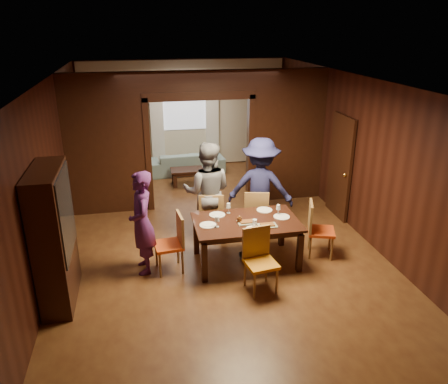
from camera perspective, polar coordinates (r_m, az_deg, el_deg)
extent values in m
plane|color=#4E2816|center=(8.32, -1.31, -5.81)|extent=(9.00, 9.00, 0.00)
cube|color=silver|center=(7.46, -1.50, 14.43)|extent=(5.50, 9.00, 0.02)
cube|color=black|center=(12.09, -5.21, 10.09)|extent=(5.50, 0.02, 2.90)
cube|color=black|center=(7.80, -21.72, 2.27)|extent=(0.02, 9.00, 2.90)
cube|color=black|center=(8.66, 16.89, 4.68)|extent=(0.02, 9.00, 2.90)
cube|color=black|center=(9.29, -14.98, 4.37)|extent=(1.65, 0.15, 2.40)
cube|color=black|center=(9.80, 8.14, 5.78)|extent=(1.65, 0.15, 2.40)
cube|color=black|center=(9.05, -3.30, 14.04)|extent=(5.50, 0.15, 0.50)
cube|color=beige|center=(12.06, -5.19, 10.06)|extent=(5.40, 0.04, 2.85)
imported|color=#51205F|center=(7.00, -10.66, -3.98)|extent=(0.45, 0.65, 1.69)
imported|color=slate|center=(7.88, -2.20, -0.02)|extent=(1.05, 0.91, 1.86)
imported|color=#1D1E48|center=(8.09, 4.79, 0.57)|extent=(1.39, 1.10, 1.88)
imported|color=#7EA1A5|center=(11.75, -4.87, 3.90)|extent=(2.01, 0.90, 0.57)
imported|color=black|center=(7.23, 3.24, -3.21)|extent=(0.30, 0.30, 0.07)
cube|color=black|center=(7.33, 2.90, -6.49)|extent=(1.71, 1.07, 0.76)
cube|color=black|center=(10.89, -4.82, 2.00)|extent=(0.80, 0.50, 0.40)
cube|color=black|center=(6.55, -21.32, -5.53)|extent=(0.40, 1.20, 2.00)
cube|color=black|center=(9.17, 14.93, 3.18)|extent=(0.06, 0.90, 2.10)
cube|color=silver|center=(11.98, -5.21, 11.21)|extent=(1.20, 0.03, 1.30)
cube|color=white|center=(11.98, -8.73, 8.85)|extent=(0.35, 0.06, 2.40)
cube|color=white|center=(12.14, -1.56, 9.25)|extent=(0.35, 0.06, 2.40)
cylinder|color=white|center=(7.00, -2.11, -4.33)|extent=(0.27, 0.27, 0.01)
cylinder|color=silver|center=(7.36, -0.89, -3.00)|extent=(0.27, 0.27, 0.01)
cylinder|color=white|center=(7.57, 5.30, -2.35)|extent=(0.27, 0.27, 0.01)
cylinder|color=white|center=(7.35, 7.54, -3.21)|extent=(0.27, 0.27, 0.01)
cylinder|color=white|center=(6.87, 3.92, -4.91)|extent=(0.27, 0.27, 0.01)
cube|color=gray|center=(7.09, 3.00, -3.92)|extent=(0.30, 0.20, 0.04)
cube|color=gray|center=(7.00, 5.69, -4.32)|extent=(0.30, 0.20, 0.04)
cylinder|color=silver|center=(6.91, 4.03, -4.14)|extent=(0.07, 0.07, 0.14)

